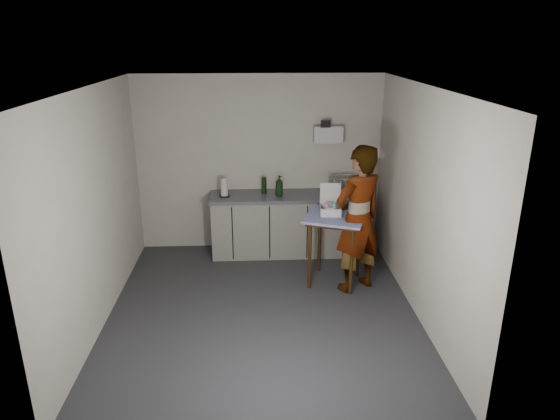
{
  "coord_description": "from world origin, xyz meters",
  "views": [
    {
      "loc": [
        -0.05,
        -5.21,
        3.1
      ],
      "look_at": [
        0.23,
        0.45,
        1.11
      ],
      "focal_mm": 32.0,
      "sensor_mm": 36.0,
      "label": 1
    }
  ],
  "objects_px": {
    "kitchen_counter": "(287,225)",
    "side_table": "(336,224)",
    "soda_can": "(280,191)",
    "dish_rack": "(341,190)",
    "paper_towel": "(224,188)",
    "dark_bottle": "(264,185)",
    "bakery_box": "(330,207)",
    "soap_bottle": "(279,186)",
    "standing_man": "(358,220)"
  },
  "relations": [
    {
      "from": "soda_can",
      "to": "paper_towel",
      "type": "relative_size",
      "value": 0.44
    },
    {
      "from": "side_table",
      "to": "dark_bottle",
      "type": "bearing_deg",
      "value": 150.89
    },
    {
      "from": "dish_rack",
      "to": "kitchen_counter",
      "type": "bearing_deg",
      "value": 179.28
    },
    {
      "from": "standing_man",
      "to": "dish_rack",
      "type": "relative_size",
      "value": 5.0
    },
    {
      "from": "soda_can",
      "to": "dish_rack",
      "type": "xyz_separation_m",
      "value": [
        0.88,
        0.0,
        0.0
      ]
    },
    {
      "from": "kitchen_counter",
      "to": "dark_bottle",
      "type": "bearing_deg",
      "value": 169.7
    },
    {
      "from": "paper_towel",
      "to": "dish_rack",
      "type": "relative_size",
      "value": 0.72
    },
    {
      "from": "dish_rack",
      "to": "bakery_box",
      "type": "distance_m",
      "value": 0.97
    },
    {
      "from": "standing_man",
      "to": "paper_towel",
      "type": "relative_size",
      "value": 6.96
    },
    {
      "from": "soap_bottle",
      "to": "dish_rack",
      "type": "xyz_separation_m",
      "value": [
        0.9,
        0.06,
        -0.09
      ]
    },
    {
      "from": "side_table",
      "to": "bakery_box",
      "type": "distance_m",
      "value": 0.22
    },
    {
      "from": "soda_can",
      "to": "bakery_box",
      "type": "xyz_separation_m",
      "value": [
        0.59,
        -0.92,
        0.05
      ]
    },
    {
      "from": "side_table",
      "to": "standing_man",
      "type": "xyz_separation_m",
      "value": [
        0.25,
        -0.18,
        0.12
      ]
    },
    {
      "from": "soap_bottle",
      "to": "kitchen_counter",
      "type": "bearing_deg",
      "value": 29.19
    },
    {
      "from": "soap_bottle",
      "to": "soda_can",
      "type": "relative_size",
      "value": 2.54
    },
    {
      "from": "kitchen_counter",
      "to": "bakery_box",
      "type": "bearing_deg",
      "value": -62.29
    },
    {
      "from": "soda_can",
      "to": "dark_bottle",
      "type": "distance_m",
      "value": 0.25
    },
    {
      "from": "side_table",
      "to": "bakery_box",
      "type": "relative_size",
      "value": 2.54
    },
    {
      "from": "soda_can",
      "to": "dark_bottle",
      "type": "relative_size",
      "value": 0.48
    },
    {
      "from": "standing_man",
      "to": "dark_bottle",
      "type": "distance_m",
      "value": 1.68
    },
    {
      "from": "soda_can",
      "to": "dark_bottle",
      "type": "height_order",
      "value": "dark_bottle"
    },
    {
      "from": "kitchen_counter",
      "to": "soap_bottle",
      "type": "relative_size",
      "value": 7.39
    },
    {
      "from": "side_table",
      "to": "dish_rack",
      "type": "bearing_deg",
      "value": 98.1
    },
    {
      "from": "soap_bottle",
      "to": "dish_rack",
      "type": "bearing_deg",
      "value": 3.68
    },
    {
      "from": "soap_bottle",
      "to": "dish_rack",
      "type": "distance_m",
      "value": 0.91
    },
    {
      "from": "bakery_box",
      "to": "dish_rack",
      "type": "bearing_deg",
      "value": 77.71
    },
    {
      "from": "side_table",
      "to": "dish_rack",
      "type": "distance_m",
      "value": 1.02
    },
    {
      "from": "kitchen_counter",
      "to": "bakery_box",
      "type": "height_order",
      "value": "bakery_box"
    },
    {
      "from": "soda_can",
      "to": "kitchen_counter",
      "type": "bearing_deg",
      "value": 6.24
    },
    {
      "from": "side_table",
      "to": "paper_towel",
      "type": "height_order",
      "value": "paper_towel"
    },
    {
      "from": "standing_man",
      "to": "soap_bottle",
      "type": "bearing_deg",
      "value": -79.48
    },
    {
      "from": "soap_bottle",
      "to": "bakery_box",
      "type": "height_order",
      "value": "bakery_box"
    },
    {
      "from": "side_table",
      "to": "soap_bottle",
      "type": "distance_m",
      "value": 1.18
    },
    {
      "from": "soda_can",
      "to": "dish_rack",
      "type": "distance_m",
      "value": 0.88
    },
    {
      "from": "kitchen_counter",
      "to": "standing_man",
      "type": "xyz_separation_m",
      "value": [
        0.8,
        -1.17,
        0.52
      ]
    },
    {
      "from": "soap_bottle",
      "to": "dark_bottle",
      "type": "xyz_separation_m",
      "value": [
        -0.22,
        0.13,
        -0.03
      ]
    },
    {
      "from": "soap_bottle",
      "to": "bakery_box",
      "type": "xyz_separation_m",
      "value": [
        0.61,
        -0.86,
        -0.04
      ]
    },
    {
      "from": "dark_bottle",
      "to": "paper_towel",
      "type": "height_order",
      "value": "paper_towel"
    },
    {
      "from": "dark_bottle",
      "to": "paper_towel",
      "type": "relative_size",
      "value": 0.92
    },
    {
      "from": "kitchen_counter",
      "to": "paper_towel",
      "type": "height_order",
      "value": "paper_towel"
    },
    {
      "from": "soda_can",
      "to": "paper_towel",
      "type": "distance_m",
      "value": 0.81
    },
    {
      "from": "kitchen_counter",
      "to": "soap_bottle",
      "type": "distance_m",
      "value": 0.65
    },
    {
      "from": "kitchen_counter",
      "to": "side_table",
      "type": "height_order",
      "value": "side_table"
    },
    {
      "from": "standing_man",
      "to": "soap_bottle",
      "type": "xyz_separation_m",
      "value": [
        -0.92,
        1.11,
        0.12
      ]
    },
    {
      "from": "side_table",
      "to": "soap_bottle",
      "type": "xyz_separation_m",
      "value": [
        -0.68,
        0.93,
        0.24
      ]
    },
    {
      "from": "kitchen_counter",
      "to": "dish_rack",
      "type": "relative_size",
      "value": 5.94
    },
    {
      "from": "dark_bottle",
      "to": "bakery_box",
      "type": "bearing_deg",
      "value": -50.24
    },
    {
      "from": "paper_towel",
      "to": "side_table",
      "type": "bearing_deg",
      "value": -33.05
    },
    {
      "from": "paper_towel",
      "to": "bakery_box",
      "type": "bearing_deg",
      "value": -32.44
    },
    {
      "from": "standing_man",
      "to": "bakery_box",
      "type": "xyz_separation_m",
      "value": [
        -0.31,
        0.24,
        0.08
      ]
    }
  ]
}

